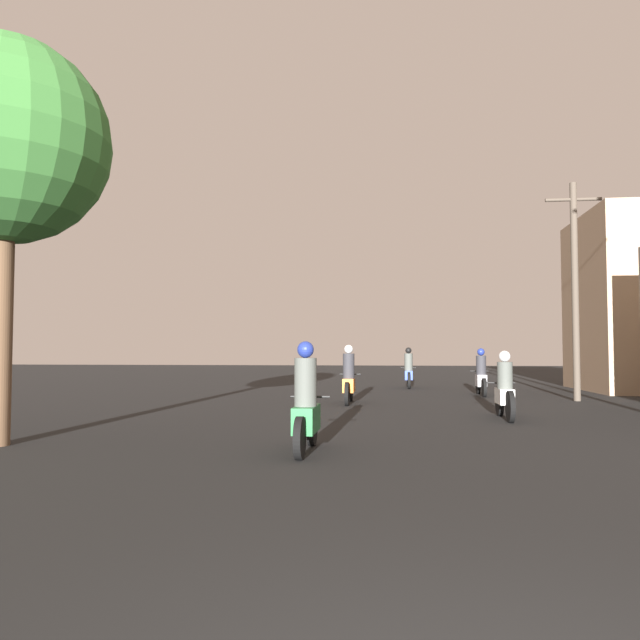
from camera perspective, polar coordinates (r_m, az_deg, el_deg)
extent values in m
cylinder|color=black|center=(9.75, -0.72, -9.72)|extent=(0.10, 0.58, 0.58)
cylinder|color=black|center=(8.50, -1.87, -10.74)|extent=(0.10, 0.58, 0.58)
cube|color=#1E6B33|center=(9.10, -1.25, -9.02)|extent=(0.30, 0.93, 0.38)
cylinder|color=black|center=(9.49, -0.90, -7.02)|extent=(0.60, 0.04, 0.04)
cylinder|color=#4C514C|center=(8.97, -1.33, -5.70)|extent=(0.32, 0.32, 0.69)
sphere|color=navy|center=(8.96, -1.33, -2.72)|extent=(0.24, 0.24, 0.24)
cylinder|color=black|center=(14.65, 16.09, -7.16)|extent=(0.10, 0.65, 0.65)
cylinder|color=black|center=(13.34, 17.01, -7.59)|extent=(0.10, 0.65, 0.65)
cube|color=silver|center=(13.99, 16.52, -6.70)|extent=(0.30, 0.78, 0.33)
cylinder|color=black|center=(14.40, 16.21, -5.54)|extent=(0.60, 0.04, 0.04)
cylinder|color=#4C514C|center=(13.88, 16.55, -4.87)|extent=(0.32, 0.32, 0.57)
sphere|color=silver|center=(13.88, 16.52, -3.20)|extent=(0.24, 0.24, 0.24)
cylinder|color=black|center=(18.11, 2.83, -6.45)|extent=(0.10, 0.63, 0.63)
cylinder|color=black|center=(16.68, 2.48, -6.76)|extent=(0.10, 0.63, 0.63)
cube|color=orange|center=(17.38, 2.66, -5.98)|extent=(0.30, 0.84, 0.38)
cylinder|color=black|center=(17.83, 2.77, -4.97)|extent=(0.60, 0.04, 0.04)
cylinder|color=#2D2D33|center=(17.28, 2.64, -4.23)|extent=(0.32, 0.32, 0.69)
sphere|color=silver|center=(17.27, 2.63, -2.68)|extent=(0.24, 0.24, 0.24)
cylinder|color=black|center=(21.83, 14.26, -5.79)|extent=(0.10, 0.60, 0.60)
cylinder|color=black|center=(20.40, 14.78, -6.00)|extent=(0.10, 0.60, 0.60)
cube|color=#ADADB2|center=(21.11, 14.51, -5.37)|extent=(0.30, 0.71, 0.38)
cylinder|color=black|center=(21.56, 14.33, -4.55)|extent=(0.60, 0.04, 0.04)
cylinder|color=#2D2D33|center=(21.02, 14.51, -4.02)|extent=(0.32, 0.32, 0.62)
sphere|color=navy|center=(21.01, 14.50, -2.85)|extent=(0.24, 0.24, 0.24)
cylinder|color=black|center=(25.59, 8.07, -5.35)|extent=(0.10, 0.65, 0.65)
cylinder|color=black|center=(24.14, 8.14, -5.50)|extent=(0.10, 0.65, 0.65)
cube|color=#1E389E|center=(24.86, 8.10, -5.01)|extent=(0.30, 0.84, 0.36)
cylinder|color=black|center=(25.32, 8.07, -4.34)|extent=(0.60, 0.04, 0.04)
cylinder|color=#4C514C|center=(24.76, 8.10, -3.83)|extent=(0.32, 0.32, 0.67)
sphere|color=black|center=(24.75, 8.09, -2.77)|extent=(0.24, 0.24, 0.24)
cylinder|color=#4C4238|center=(19.75, 22.29, 2.47)|extent=(0.20, 0.20, 6.42)
cylinder|color=#4C4238|center=(20.17, 22.15, 10.17)|extent=(1.60, 0.10, 0.10)
cylinder|color=brown|center=(10.88, -27.20, -0.64)|extent=(0.36, 0.36, 3.63)
sphere|color=#387533|center=(11.37, -26.85, 14.41)|extent=(3.25, 3.25, 3.25)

